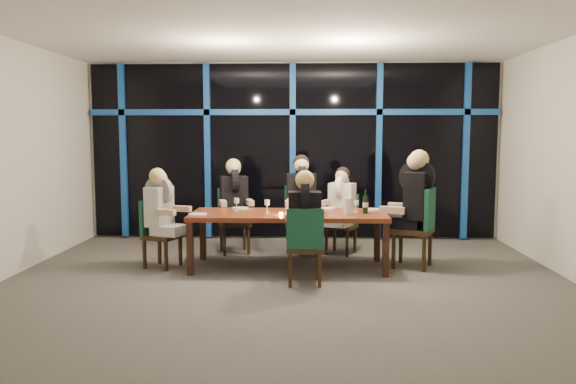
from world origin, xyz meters
The scene contains 29 objects.
room centered at (0.00, 0.00, 2.02)m, with size 7.04×7.00×3.02m.
window_wall centered at (0.01, 2.93, 1.55)m, with size 6.86×0.43×2.94m.
dining_table centered at (0.00, 0.80, 0.68)m, with size 2.60×1.00×0.75m.
chair_far_left centered at (-0.87, 1.81, 0.54)m, with size 0.56×0.56×0.97m.
chair_far_mid centered at (0.16, 1.69, 0.57)m, with size 0.52×0.52×1.02m.
chair_far_right centered at (0.79, 1.78, 0.50)m, with size 0.55×0.55×0.89m.
chair_end_left centered at (-1.78, 0.80, 0.51)m, with size 0.55×0.55×0.92m.
chair_end_right centered at (1.76, 0.86, 0.61)m, with size 0.66×0.66×1.08m.
chair_near_mid centered at (0.22, -0.07, 0.52)m, with size 0.45×0.45×0.94m.
diner_far_left centered at (-0.85, 1.73, 0.93)m, with size 0.57×0.66×0.95m.
diner_far_mid centered at (0.16, 1.60, 0.97)m, with size 0.53×0.66×0.99m.
diner_far_right centered at (0.76, 1.71, 0.85)m, with size 0.56×0.61×0.87m.
diner_end_left centered at (-1.71, 0.77, 0.88)m, with size 0.63×0.56×0.89m.
diner_end_right centered at (1.67, 0.89, 1.03)m, with size 0.74×0.68×1.06m.
diner_near_mid centered at (0.22, 0.01, 0.90)m, with size 0.48×0.59×0.91m.
plate_far_left centered at (-0.69, 1.19, 0.76)m, with size 0.24×0.24×0.01m, color white.
plate_far_mid centered at (0.22, 1.04, 0.76)m, with size 0.24×0.24×0.01m, color white.
plate_far_right centered at (0.52, 1.20, 0.76)m, with size 0.24×0.24×0.01m, color white.
plate_end_left centered at (-1.18, 0.57, 0.76)m, with size 0.24×0.24×0.01m, color white.
plate_end_right centered at (1.15, 1.11, 0.76)m, with size 0.24×0.24×0.01m, color white.
plate_near_mid centered at (0.19, 0.57, 0.76)m, with size 0.24×0.24×0.01m, color white.
wine_bottle centered at (1.02, 0.77, 0.87)m, with size 0.07×0.07×0.32m.
water_pitcher centered at (0.78, 0.69, 0.86)m, with size 0.13×0.12×0.21m.
tea_light centered at (-0.09, 0.60, 0.77)m, with size 0.06×0.06×0.03m, color #F19448.
wine_glass_a centered at (-0.28, 0.76, 0.88)m, with size 0.07×0.07×0.18m.
wine_glass_b centered at (0.00, 0.97, 0.88)m, with size 0.07×0.07×0.17m.
wine_glass_c centered at (0.43, 0.82, 0.87)m, with size 0.06×0.06×0.16m.
wine_glass_d centered at (-0.72, 0.95, 0.88)m, with size 0.07×0.07×0.18m.
wine_glass_e centered at (0.91, 0.91, 0.87)m, with size 0.06×0.06×0.16m.
Camera 1 is at (0.25, -6.62, 1.81)m, focal length 35.00 mm.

